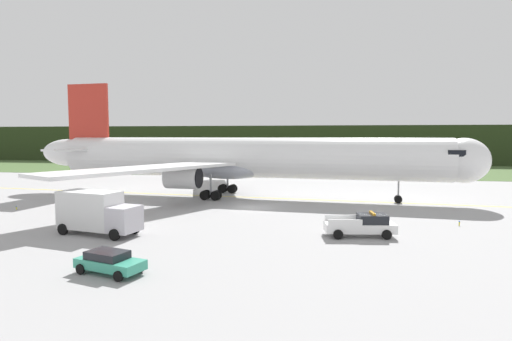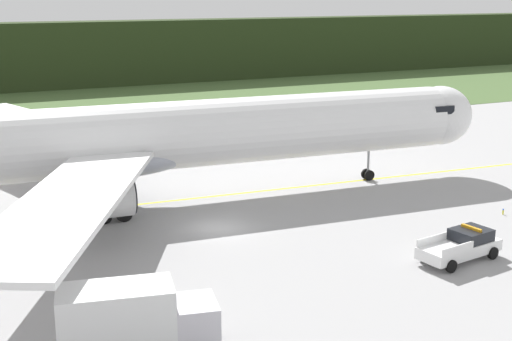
# 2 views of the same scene
# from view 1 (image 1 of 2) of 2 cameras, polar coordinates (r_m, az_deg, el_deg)

# --- Properties ---
(ground) EXTENTS (320.00, 320.00, 0.00)m
(ground) POSITION_cam_1_polar(r_m,az_deg,el_deg) (47.07, -0.49, -5.01)
(ground) COLOR #9A999A
(grass_verge) EXTENTS (320.00, 41.74, 0.04)m
(grass_verge) POSITION_cam_1_polar(r_m,az_deg,el_deg) (101.17, 5.48, 0.22)
(grass_verge) COLOR #425C2F
(grass_verge) RESTS_ON ground
(distant_tree_line) EXTENTS (288.00, 6.41, 10.72)m
(distant_tree_line) POSITION_cam_1_polar(r_m,az_deg,el_deg) (122.60, 6.41, 3.50)
(distant_tree_line) COLOR #253318
(distant_tree_line) RESTS_ON ground
(taxiway_centerline_main) EXTENTS (79.14, 5.59, 0.01)m
(taxiway_centerline_main) POSITION_cam_1_polar(r_m,az_deg,el_deg) (54.92, -1.47, -3.60)
(taxiway_centerline_main) COLOR yellow
(taxiway_centerline_main) RESTS_ON ground
(airliner) EXTENTS (59.19, 48.07, 15.15)m
(airliner) POSITION_cam_1_polar(r_m,az_deg,el_deg) (54.61, -2.20, 1.65)
(airliner) COLOR white
(airliner) RESTS_ON ground
(ops_pickup_truck) EXTENTS (5.71, 2.99, 1.94)m
(ops_pickup_truck) POSITION_cam_1_polar(r_m,az_deg,el_deg) (34.85, 14.12, -7.12)
(ops_pickup_truck) COLOR white
(ops_pickup_truck) RESTS_ON ground
(catering_truck) EXTENTS (7.19, 3.78, 3.63)m
(catering_truck) POSITION_cam_1_polar(r_m,az_deg,el_deg) (36.66, -20.62, -5.22)
(catering_truck) COLOR #BEB9C3
(catering_truck) RESTS_ON ground
(staff_car) EXTENTS (4.39, 2.75, 1.30)m
(staff_car) POSITION_cam_1_polar(r_m,az_deg,el_deg) (26.50, -19.12, -11.48)
(staff_car) COLOR teal
(staff_car) RESTS_ON ground
(taxiway_edge_light_east) EXTENTS (0.12, 0.12, 0.44)m
(taxiway_edge_light_east) POSITION_cam_1_polar(r_m,az_deg,el_deg) (41.84, 25.67, -6.39)
(taxiway_edge_light_east) COLOR yellow
(taxiway_edge_light_east) RESTS_ON ground
(taxiway_edge_light_west) EXTENTS (0.12, 0.12, 0.41)m
(taxiway_edge_light_west) POSITION_cam_1_polar(r_m,az_deg,el_deg) (52.60, -29.53, -4.36)
(taxiway_edge_light_west) COLOR yellow
(taxiway_edge_light_west) RESTS_ON ground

